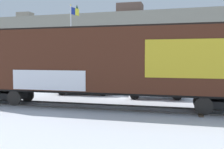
% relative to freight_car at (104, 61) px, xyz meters
% --- Properties ---
extents(ground_plane, '(260.00, 260.00, 0.00)m').
position_rel_freight_car_xyz_m(ground_plane, '(-0.88, 0.00, -2.69)').
color(ground_plane, silver).
extents(track, '(60.02, 4.16, 0.08)m').
position_rel_freight_car_xyz_m(track, '(0.99, 0.04, -2.65)').
color(track, '#4C4742').
rests_on(track, ground_plane).
extents(freight_car, '(17.88, 3.52, 4.71)m').
position_rel_freight_car_xyz_m(freight_car, '(0.00, 0.00, 0.00)').
color(freight_car, '#472316').
rests_on(freight_car, ground_plane).
extents(flagpole, '(0.43, 1.57, 8.68)m').
position_rel_freight_car_xyz_m(flagpole, '(-7.79, 12.73, 2.84)').
color(flagpole, silver).
rests_on(flagpole, ground_plane).
extents(hillside, '(158.93, 37.82, 18.57)m').
position_rel_freight_car_xyz_m(hillside, '(-0.88, 65.50, 4.17)').
color(hillside, gray).
rests_on(hillside, ground_plane).
extents(parked_car_black, '(4.91, 2.55, 1.64)m').
position_rel_freight_car_xyz_m(parked_car_black, '(-3.32, 4.93, -1.87)').
color(parked_car_black, black).
rests_on(parked_car_black, ground_plane).
extents(parked_car_silver, '(4.41, 2.46, 1.72)m').
position_rel_freight_car_xyz_m(parked_car_silver, '(2.34, 4.42, -1.82)').
color(parked_car_silver, '#B7BABF').
rests_on(parked_car_silver, ground_plane).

